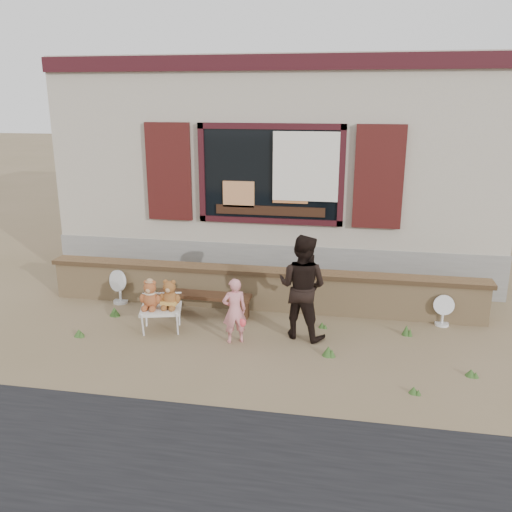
% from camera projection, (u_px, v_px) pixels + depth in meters
% --- Properties ---
extents(ground, '(80.00, 80.00, 0.00)m').
position_uv_depth(ground, '(249.00, 333.00, 7.92)').
color(ground, olive).
rests_on(ground, ground).
extents(shopfront, '(8.04, 5.13, 4.00)m').
position_uv_depth(shopfront, '(289.00, 161.00, 11.59)').
color(shopfront, '#A09381').
rests_on(shopfront, ground).
extents(brick_wall, '(7.10, 0.36, 0.67)m').
position_uv_depth(brick_wall, '(260.00, 288.00, 8.77)').
color(brick_wall, tan).
rests_on(brick_wall, ground).
extents(bench, '(1.47, 0.34, 0.37)m').
position_uv_depth(bench, '(204.00, 300.00, 8.45)').
color(bench, '#382213').
rests_on(bench, ground).
extents(folding_chair, '(0.69, 0.65, 0.36)m').
position_uv_depth(folding_chair, '(161.00, 310.00, 7.92)').
color(folding_chair, silver).
rests_on(folding_chair, ground).
extents(teddy_bear_left, '(0.38, 0.35, 0.44)m').
position_uv_depth(teddy_bear_left, '(150.00, 294.00, 7.84)').
color(teddy_bear_left, brown).
rests_on(teddy_bear_left, folding_chair).
extents(teddy_bear_right, '(0.38, 0.35, 0.44)m').
position_uv_depth(teddy_bear_right, '(170.00, 293.00, 7.86)').
color(teddy_bear_right, brown).
rests_on(teddy_bear_right, folding_chair).
extents(child, '(0.40, 0.34, 0.94)m').
position_uv_depth(child, '(234.00, 311.00, 7.50)').
color(child, pink).
rests_on(child, ground).
extents(adult, '(0.88, 0.77, 1.51)m').
position_uv_depth(adult, '(302.00, 287.00, 7.61)').
color(adult, black).
rests_on(adult, ground).
extents(fan_left, '(0.37, 0.25, 0.58)m').
position_uv_depth(fan_left, '(120.00, 286.00, 9.00)').
color(fan_left, silver).
rests_on(fan_left, ground).
extents(fan_right, '(0.31, 0.21, 0.49)m').
position_uv_depth(fan_right, '(443.00, 310.00, 8.12)').
color(fan_right, white).
rests_on(fan_right, ground).
extents(grass_tufts, '(5.48, 1.80, 0.15)m').
position_uv_depth(grass_tufts, '(268.00, 338.00, 7.62)').
color(grass_tufts, '#365B24').
rests_on(grass_tufts, ground).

